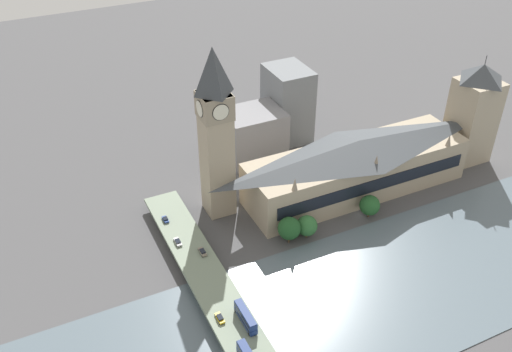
% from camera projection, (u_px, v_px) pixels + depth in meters
% --- Properties ---
extents(ground_plane, '(600.00, 600.00, 0.00)m').
position_uv_depth(ground_plane, '(359.00, 216.00, 224.75)').
color(ground_plane, '#4C4C4F').
extents(river_water, '(62.07, 360.00, 0.30)m').
position_uv_depth(river_water, '(420.00, 275.00, 197.12)').
color(river_water, slate).
rests_on(river_water, ground_plane).
extents(parliament_hall, '(26.00, 94.03, 23.88)m').
position_uv_depth(parliament_hall, '(357.00, 166.00, 232.64)').
color(parliament_hall, tan).
rests_on(parliament_hall, ground_plane).
extents(clock_tower, '(11.76, 11.76, 68.45)m').
position_uv_depth(clock_tower, '(216.00, 131.00, 207.53)').
color(clock_tower, tan).
rests_on(clock_tower, ground_plane).
extents(victoria_tower, '(16.49, 16.49, 49.15)m').
position_uv_depth(victoria_tower, '(473.00, 113.00, 247.80)').
color(victoria_tower, tan).
rests_on(victoria_tower, ground_plane).
extents(road_bridge, '(156.15, 13.28, 4.73)m').
position_uv_depth(road_bridge, '(240.00, 336.00, 170.66)').
color(road_bridge, '#5D6A59').
rests_on(road_bridge, ground_plane).
extents(double_decker_bus_mid, '(12.00, 2.56, 4.66)m').
position_uv_depth(double_decker_bus_mid, '(246.00, 317.00, 172.38)').
color(double_decker_bus_mid, navy).
rests_on(double_decker_bus_mid, road_bridge).
extents(car_northbound_lead, '(4.65, 1.87, 1.32)m').
position_uv_depth(car_northbound_lead, '(178.00, 242.00, 203.61)').
color(car_northbound_lead, silver).
rests_on(car_northbound_lead, road_bridge).
extents(car_northbound_mid, '(3.92, 1.83, 1.29)m').
position_uv_depth(car_northbound_mid, '(165.00, 219.00, 214.26)').
color(car_northbound_mid, navy).
rests_on(car_northbound_mid, road_bridge).
extents(car_northbound_tail, '(4.55, 1.76, 1.42)m').
position_uv_depth(car_northbound_tail, '(220.00, 318.00, 174.39)').
color(car_northbound_tail, gold).
rests_on(car_northbound_tail, road_bridge).
extents(car_southbound_lead, '(4.70, 1.82, 1.32)m').
position_uv_depth(car_southbound_lead, '(202.00, 252.00, 199.28)').
color(car_southbound_lead, slate).
rests_on(car_southbound_lead, road_bridge).
extents(city_block_west, '(20.69, 25.84, 22.66)m').
position_uv_depth(city_block_west, '(253.00, 134.00, 254.73)').
color(city_block_west, gray).
rests_on(city_block_west, ground_plane).
extents(city_block_center, '(22.24, 17.73, 35.10)m').
position_uv_depth(city_block_center, '(287.00, 104.00, 265.96)').
color(city_block_center, slate).
rests_on(city_block_center, ground_plane).
extents(tree_embankment_near, '(8.05, 8.05, 9.60)m').
position_uv_depth(tree_embankment_near, '(370.00, 205.00, 221.10)').
color(tree_embankment_near, brown).
rests_on(tree_embankment_near, ground_plane).
extents(tree_embankment_mid, '(7.85, 7.85, 9.39)m').
position_uv_depth(tree_embankment_mid, '(307.00, 226.00, 210.97)').
color(tree_embankment_mid, brown).
rests_on(tree_embankment_mid, ground_plane).
extents(tree_embankment_far, '(8.59, 8.59, 10.97)m').
position_uv_depth(tree_embankment_far, '(289.00, 228.00, 207.83)').
color(tree_embankment_far, brown).
rests_on(tree_embankment_far, ground_plane).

